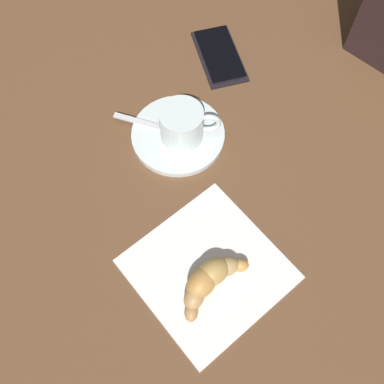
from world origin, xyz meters
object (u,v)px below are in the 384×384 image
Objects in this scene: teaspoon at (170,130)px; napkin at (208,269)px; saucer at (178,135)px; croissant at (209,279)px; sugar_packet at (183,114)px; cell_phone at (219,55)px; espresso_cup at (183,124)px.

teaspoon reaches higher than napkin.
saucer is at bearing -14.81° from napkin.
sugar_packet is at bearing -18.79° from croissant.
espresso_cup is at bearing 133.59° from cell_phone.
croissant is (-0.02, 0.01, 0.02)m from napkin.
croissant is (-0.24, 0.06, 0.01)m from teaspoon.
croissant is at bearing 162.54° from espresso_cup.
sugar_packet is 0.14m from cell_phone.
croissant is (-0.23, 0.06, 0.01)m from saucer.
sugar_packet is (0.03, -0.02, -0.03)m from espresso_cup.
saucer and cell_phone have the same top height.
espresso_cup is 0.78× the size of croissant.
teaspoon is 0.60× the size of napkin.
saucer reaches higher than napkin.
espresso_cup is 0.48× the size of napkin.
espresso_cup reaches higher than croissant.
napkin is at bearing 163.31° from espresso_cup.
sugar_packet is at bearing -26.94° from espresso_cup.
teaspoon is 0.23m from napkin.
teaspoon is 0.04m from sugar_packet.
sugar_packet is at bearing 128.55° from cell_phone.
sugar_packet is (0.03, -0.02, 0.01)m from saucer.
teaspoon is 0.79× the size of cell_phone.
croissant reaches higher than napkin.
cell_phone reaches higher than napkin.
cell_phone is at bearing -30.20° from napkin.
napkin is 1.32× the size of cell_phone.
napkin is at bearing 167.98° from teaspoon.
saucer is at bearing 37.03° from espresso_cup.
teaspoon is at bearing 126.71° from cell_phone.
espresso_cup reaches higher than teaspoon.
saucer is 0.22m from napkin.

